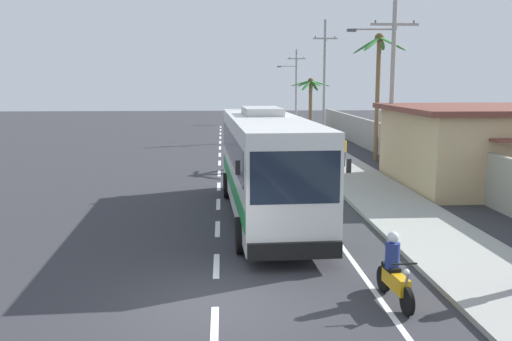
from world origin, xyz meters
The scene contains 13 objects.
ground_plane centered at (0.00, 0.00, 0.00)m, with size 160.00×160.00×0.00m, color #303035.
sidewalk_kerb centered at (6.80, 10.00, 0.07)m, with size 3.20×90.00×0.14m, color #999993.
lane_markings centered at (2.28, 14.56, 0.00)m, with size 3.85×71.00×0.01m.
boundary_wall centered at (10.60, 14.00, 1.04)m, with size 0.24×60.00×2.09m, color #9E998E.
coach_bus_foreground centered at (1.74, 7.89, 2.01)m, with size 3.27×12.12×3.86m.
motorcycle_beside_bus centered at (3.95, -0.11, 0.64)m, with size 0.56×1.96×1.57m.
motorcycle_trailing centered at (4.39, 16.97, 0.68)m, with size 0.56×1.96×1.68m.
pedestrian_midwalk centered at (6.86, 18.80, 1.00)m, with size 0.36×0.36×1.64m.
utility_pole_mid centered at (8.71, 16.48, 5.05)m, with size 3.59×0.24×9.48m.
utility_pole_far centered at (8.76, 35.43, 5.08)m, with size 2.03×0.24×9.81m.
utility_pole_distant centered at (8.78, 54.38, 4.52)m, with size 3.31×0.24×8.42m.
palm_nearest centered at (9.51, 21.69, 5.48)m, with size 3.21×3.46×7.62m.
palm_second centered at (8.22, 39.42, 3.63)m, with size 3.70×3.42×5.08m.
Camera 1 is at (0.20, -11.78, 4.86)m, focal length 39.46 mm.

